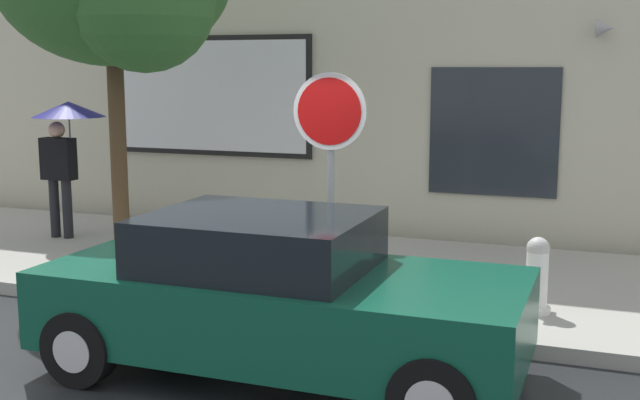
{
  "coord_description": "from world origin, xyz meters",
  "views": [
    {
      "loc": [
        3.45,
        -6.09,
        2.61
      ],
      "look_at": [
        0.5,
        1.8,
        1.2
      ],
      "focal_mm": 44.91,
      "sensor_mm": 36.0,
      "label": 1
    }
  ],
  "objects_px": {
    "parked_car": "(278,297)",
    "fire_hydrant": "(537,276)",
    "pedestrian_with_umbrella": "(65,130)",
    "stop_sign": "(330,145)"
  },
  "relations": [
    {
      "from": "parked_car",
      "to": "fire_hydrant",
      "type": "relative_size",
      "value": 5.21
    },
    {
      "from": "parked_car",
      "to": "pedestrian_with_umbrella",
      "type": "distance_m",
      "value": 5.91
    },
    {
      "from": "stop_sign",
      "to": "pedestrian_with_umbrella",
      "type": "bearing_deg",
      "value": 157.4
    },
    {
      "from": "fire_hydrant",
      "to": "pedestrian_with_umbrella",
      "type": "distance_m",
      "value": 6.91
    },
    {
      "from": "fire_hydrant",
      "to": "pedestrian_with_umbrella",
      "type": "relative_size",
      "value": 0.39
    },
    {
      "from": "pedestrian_with_umbrella",
      "to": "stop_sign",
      "type": "xyz_separation_m",
      "value": [
        4.7,
        -1.95,
        0.12
      ]
    },
    {
      "from": "parked_car",
      "to": "stop_sign",
      "type": "distance_m",
      "value": 1.84
    },
    {
      "from": "parked_car",
      "to": "stop_sign",
      "type": "xyz_separation_m",
      "value": [
        -0.04,
        1.42,
        1.16
      ]
    },
    {
      "from": "pedestrian_with_umbrella",
      "to": "fire_hydrant",
      "type": "bearing_deg",
      "value": -11.02
    },
    {
      "from": "parked_car",
      "to": "fire_hydrant",
      "type": "xyz_separation_m",
      "value": [
        1.94,
        2.08,
        -0.15
      ]
    }
  ]
}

